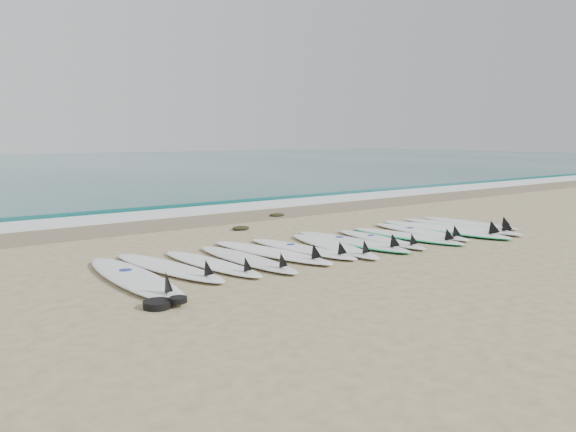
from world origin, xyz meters
TOP-DOWN VIEW (x-y plane):
  - ground at (0.00, 0.00)m, footprint 120.00×120.00m
  - wet_sand_band at (0.00, 4.10)m, footprint 120.00×1.80m
  - foam_band at (0.00, 5.50)m, footprint 120.00×1.40m
  - wave_crest at (0.00, 7.00)m, footprint 120.00×1.00m
  - surfboard_0 at (-3.81, -0.28)m, footprint 0.62×2.91m
  - surfboard_1 at (-3.18, 0.05)m, footprint 0.94×2.57m
  - surfboard_2 at (-2.57, -0.09)m, footprint 0.73×2.36m
  - surfboard_3 at (-2.00, -0.15)m, footprint 0.60×2.48m
  - surfboard_4 at (-1.42, 0.02)m, footprint 0.97×2.66m
  - surfboard_5 at (-0.84, -0.03)m, footprint 0.80×2.43m
  - surfboard_6 at (-0.28, -0.16)m, footprint 0.84×2.55m
  - surfboard_7 at (0.26, -0.02)m, footprint 0.84×2.68m
  - surfboard_8 at (0.83, -0.18)m, footprint 0.66×2.33m
  - surfboard_9 at (1.48, -0.21)m, footprint 0.87×2.50m
  - surfboard_10 at (2.05, -0.08)m, footprint 0.65×2.46m
  - surfboard_11 at (2.62, -0.18)m, footprint 0.97×2.98m
  - surfboard_12 at (3.18, -0.19)m, footprint 0.72×2.83m
  - surfboard_13 at (3.78, 0.03)m, footprint 0.61×2.32m
  - seaweed_near at (-0.50, 2.46)m, footprint 0.38×0.29m
  - seaweed_far at (1.23, 3.60)m, footprint 0.39×0.30m
  - leash_coil at (-3.99, -1.48)m, footprint 0.46×0.36m

SIDE VIEW (x-z plane):
  - ground at x=0.00m, z-range 0.00..0.00m
  - wet_sand_band at x=0.00m, z-range 0.00..0.01m
  - foam_band at x=0.00m, z-range 0.00..0.04m
  - seaweed_near at x=-0.50m, z-range 0.00..0.07m
  - seaweed_far at x=1.23m, z-range 0.00..0.07m
  - surfboard_9 at x=1.48m, z-range -0.11..0.20m
  - leash_coil at x=-3.99m, z-range -0.01..0.10m
  - surfboard_7 at x=0.26m, z-range -0.12..0.22m
  - wave_crest at x=0.00m, z-range 0.00..0.10m
  - surfboard_8 at x=0.83m, z-range -0.10..0.20m
  - surfboard_13 at x=3.78m, z-range -0.10..0.20m
  - surfboard_2 at x=-2.57m, z-range -0.10..0.20m
  - surfboard_5 at x=-0.84m, z-range -0.10..0.21m
  - surfboard_10 at x=2.05m, z-range -0.10..0.21m
  - surfboard_3 at x=-2.00m, z-range -0.10..0.21m
  - surfboard_11 at x=2.62m, z-range -0.13..0.24m
  - surfboard_6 at x=-0.28m, z-range -0.10..0.22m
  - surfboard_1 at x=-3.18m, z-range -0.11..0.22m
  - surfboard_4 at x=-1.42m, z-range -0.11..0.22m
  - surfboard_12 at x=3.18m, z-range -0.12..0.24m
  - surfboard_0 at x=-3.81m, z-range -0.12..0.25m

